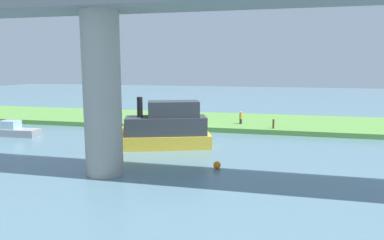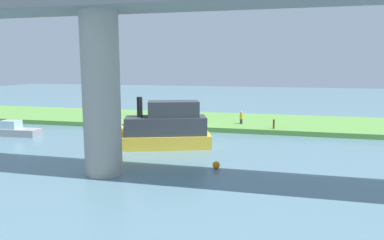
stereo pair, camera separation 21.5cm
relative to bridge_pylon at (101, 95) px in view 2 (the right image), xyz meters
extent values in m
plane|color=slate|center=(-1.25, -15.79, -5.06)|extent=(160.00, 160.00, 0.00)
cube|color=#5B9342|center=(-1.25, -21.79, -4.81)|extent=(80.00, 12.00, 0.50)
cylinder|color=#9E998E|center=(0.00, 0.00, 0.00)|extent=(2.33, 2.33, 10.13)
cube|color=slate|center=(0.00, 0.00, 5.31)|extent=(59.33, 4.00, 0.50)
cylinder|color=#2D334C|center=(-6.62, -18.89, -4.29)|extent=(0.29, 0.29, 0.55)
cylinder|color=gold|center=(-6.62, -18.89, -3.71)|extent=(0.51, 0.51, 0.60)
sphere|color=tan|center=(-6.62, -18.89, -3.29)|extent=(0.24, 0.24, 0.24)
cylinder|color=brown|center=(-10.15, -16.76, -4.10)|extent=(0.20, 0.20, 0.94)
cube|color=gold|center=(-1.04, -8.01, -4.51)|extent=(8.83, 5.38, 1.12)
cube|color=#33383D|center=(-1.48, -8.16, -3.20)|extent=(7.16, 4.57, 1.49)
cube|color=#33383D|center=(-2.10, -8.38, -1.81)|extent=(4.65, 3.38, 1.30)
cylinder|color=black|center=(0.54, -7.46, -1.62)|extent=(0.47, 0.47, 1.68)
cube|color=#D84C2D|center=(1.07, -7.28, -3.53)|extent=(1.96, 2.07, 0.84)
cube|color=#99999E|center=(14.28, -9.39, -4.71)|extent=(4.59, 1.80, 0.70)
cube|color=silver|center=(14.88, -9.37, -3.96)|extent=(1.68, 1.36, 0.80)
cube|color=gold|center=(5.13, -12.88, -4.74)|extent=(4.26, 1.69, 0.65)
cube|color=silver|center=(5.69, -12.85, -4.04)|extent=(1.57, 1.26, 0.75)
sphere|color=orange|center=(-6.75, -2.85, -4.81)|extent=(0.50, 0.50, 0.50)
camera|label=1|loc=(-10.67, 20.42, 1.83)|focal=33.92mm
camera|label=2|loc=(-10.87, 20.37, 1.83)|focal=33.92mm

